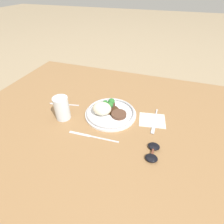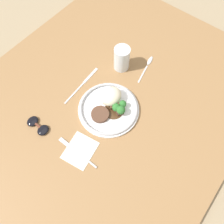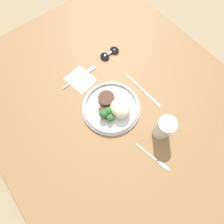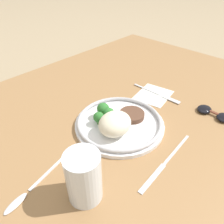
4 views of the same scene
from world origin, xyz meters
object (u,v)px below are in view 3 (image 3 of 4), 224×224
juice_glass (163,128)px  fork (82,76)px  spoon (159,163)px  sunglasses (110,53)px  knife (144,91)px  plate (112,108)px

juice_glass → fork: 0.46m
fork → spoon: size_ratio=1.12×
juice_glass → fork: juice_glass is taller
juice_glass → sunglasses: 0.47m
juice_glass → sunglasses: (-0.46, 0.08, -0.05)m
spoon → sunglasses: 0.58m
fork → spoon: bearing=-89.8°
juice_glass → sunglasses: juice_glass is taller
sunglasses → knife: bearing=-0.6°
plate → spoon: 0.30m
spoon → sunglasses: size_ratio=1.58×
plate → sunglasses: (-0.25, 0.18, -0.01)m
plate → spoon: size_ratio=1.55×
plate → sunglasses: size_ratio=2.45×
fork → spoon: 0.53m
juice_glass → spoon: bearing=-45.0°
plate → juice_glass: (0.21, 0.10, 0.03)m
knife → sunglasses: size_ratio=2.20×
plate → sunglasses: bearing=144.2°
knife → sunglasses: sunglasses is taller
plate → juice_glass: bearing=25.0°
fork → sunglasses: (-0.02, 0.19, 0.00)m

